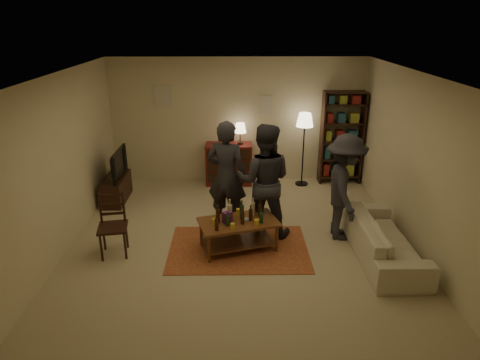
{
  "coord_description": "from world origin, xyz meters",
  "views": [
    {
      "loc": [
        -0.08,
        -6.15,
        3.49
      ],
      "look_at": [
        0.01,
        0.1,
        1.08
      ],
      "focal_mm": 32.0,
      "sensor_mm": 36.0,
      "label": 1
    }
  ],
  "objects_px": {
    "coffee_table": "(238,225)",
    "sofa": "(383,238)",
    "person_left": "(227,176)",
    "bookshelf": "(341,137)",
    "tv_stand": "(116,182)",
    "floor_lamp": "(305,125)",
    "dresser": "(229,163)",
    "dining_chair": "(113,222)",
    "person_by_sofa": "(344,188)",
    "person_right": "(264,181)"
  },
  "relations": [
    {
      "from": "dining_chair",
      "to": "bookshelf",
      "type": "height_order",
      "value": "bookshelf"
    },
    {
      "from": "dresser",
      "to": "person_right",
      "type": "bearing_deg",
      "value": -75.67
    },
    {
      "from": "bookshelf",
      "to": "person_left",
      "type": "xyz_separation_m",
      "value": [
        -2.46,
        -2.14,
        -0.08
      ]
    },
    {
      "from": "coffee_table",
      "to": "person_left",
      "type": "distance_m",
      "value": 0.98
    },
    {
      "from": "coffee_table",
      "to": "sofa",
      "type": "height_order",
      "value": "coffee_table"
    },
    {
      "from": "bookshelf",
      "to": "person_by_sofa",
      "type": "relative_size",
      "value": 1.14
    },
    {
      "from": "dining_chair",
      "to": "person_by_sofa",
      "type": "bearing_deg",
      "value": -2.15
    },
    {
      "from": "person_right",
      "to": "dresser",
      "type": "bearing_deg",
      "value": -67.2
    },
    {
      "from": "bookshelf",
      "to": "tv_stand",
      "type": "bearing_deg",
      "value": -168.2
    },
    {
      "from": "dining_chair",
      "to": "person_right",
      "type": "bearing_deg",
      "value": 4.94
    },
    {
      "from": "coffee_table",
      "to": "floor_lamp",
      "type": "distance_m",
      "value": 3.26
    },
    {
      "from": "bookshelf",
      "to": "person_left",
      "type": "relative_size",
      "value": 1.06
    },
    {
      "from": "coffee_table",
      "to": "dresser",
      "type": "xyz_separation_m",
      "value": [
        -0.17,
        2.88,
        0.05
      ]
    },
    {
      "from": "floor_lamp",
      "to": "person_left",
      "type": "bearing_deg",
      "value": -129.12
    },
    {
      "from": "person_left",
      "to": "bookshelf",
      "type": "bearing_deg",
      "value": -121.08
    },
    {
      "from": "person_right",
      "to": "person_left",
      "type": "bearing_deg",
      "value": -14.79
    },
    {
      "from": "floor_lamp",
      "to": "person_left",
      "type": "height_order",
      "value": "person_left"
    },
    {
      "from": "sofa",
      "to": "tv_stand",
      "type": "bearing_deg",
      "value": 64.66
    },
    {
      "from": "person_left",
      "to": "dresser",
      "type": "bearing_deg",
      "value": -72.69
    },
    {
      "from": "person_right",
      "to": "coffee_table",
      "type": "bearing_deg",
      "value": 59.72
    },
    {
      "from": "bookshelf",
      "to": "person_right",
      "type": "relative_size",
      "value": 1.05
    },
    {
      "from": "tv_stand",
      "to": "sofa",
      "type": "distance_m",
      "value": 5.14
    },
    {
      "from": "tv_stand",
      "to": "bookshelf",
      "type": "xyz_separation_m",
      "value": [
        4.69,
        0.98,
        0.65
      ]
    },
    {
      "from": "coffee_table",
      "to": "person_by_sofa",
      "type": "bearing_deg",
      "value": 12.98
    },
    {
      "from": "dining_chair",
      "to": "person_by_sofa",
      "type": "height_order",
      "value": "person_by_sofa"
    },
    {
      "from": "dresser",
      "to": "person_right",
      "type": "relative_size",
      "value": 0.71
    },
    {
      "from": "dresser",
      "to": "floor_lamp",
      "type": "height_order",
      "value": "floor_lamp"
    },
    {
      "from": "floor_lamp",
      "to": "sofa",
      "type": "xyz_separation_m",
      "value": [
        0.8,
        -3.02,
        -1.04
      ]
    },
    {
      "from": "tv_stand",
      "to": "floor_lamp",
      "type": "xyz_separation_m",
      "value": [
        3.85,
        0.82,
        0.96
      ]
    },
    {
      "from": "bookshelf",
      "to": "floor_lamp",
      "type": "height_order",
      "value": "bookshelf"
    },
    {
      "from": "sofa",
      "to": "person_left",
      "type": "distance_m",
      "value": 2.7
    },
    {
      "from": "coffee_table",
      "to": "person_by_sofa",
      "type": "xyz_separation_m",
      "value": [
        1.72,
        0.4,
        0.46
      ]
    },
    {
      "from": "dresser",
      "to": "person_left",
      "type": "relative_size",
      "value": 0.71
    },
    {
      "from": "coffee_table",
      "to": "person_left",
      "type": "bearing_deg",
      "value": 103.15
    },
    {
      "from": "tv_stand",
      "to": "person_right",
      "type": "xyz_separation_m",
      "value": [
        2.85,
        -1.43,
        0.57
      ]
    },
    {
      "from": "floor_lamp",
      "to": "sofa",
      "type": "bearing_deg",
      "value": -75.27
    },
    {
      "from": "tv_stand",
      "to": "bookshelf",
      "type": "distance_m",
      "value": 4.84
    },
    {
      "from": "bookshelf",
      "to": "floor_lamp",
      "type": "xyz_separation_m",
      "value": [
        -0.84,
        -0.16,
        0.31
      ]
    },
    {
      "from": "floor_lamp",
      "to": "person_right",
      "type": "bearing_deg",
      "value": -113.93
    },
    {
      "from": "floor_lamp",
      "to": "sofa",
      "type": "relative_size",
      "value": 0.77
    },
    {
      "from": "bookshelf",
      "to": "sofa",
      "type": "bearing_deg",
      "value": -90.82
    },
    {
      "from": "dresser",
      "to": "tv_stand",
      "type": "bearing_deg",
      "value": -157.93
    },
    {
      "from": "coffee_table",
      "to": "sofa",
      "type": "relative_size",
      "value": 0.65
    },
    {
      "from": "dining_chair",
      "to": "person_left",
      "type": "relative_size",
      "value": 0.52
    },
    {
      "from": "person_left",
      "to": "dining_chair",
      "type": "bearing_deg",
      "value": 44.35
    },
    {
      "from": "dresser",
      "to": "bookshelf",
      "type": "relative_size",
      "value": 0.67
    },
    {
      "from": "floor_lamp",
      "to": "person_by_sofa",
      "type": "bearing_deg",
      "value": -82.96
    },
    {
      "from": "tv_stand",
      "to": "floor_lamp",
      "type": "relative_size",
      "value": 0.66
    },
    {
      "from": "tv_stand",
      "to": "bookshelf",
      "type": "height_order",
      "value": "bookshelf"
    },
    {
      "from": "floor_lamp",
      "to": "person_right",
      "type": "xyz_separation_m",
      "value": [
        -1.0,
        -2.25,
        -0.39
      ]
    }
  ]
}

